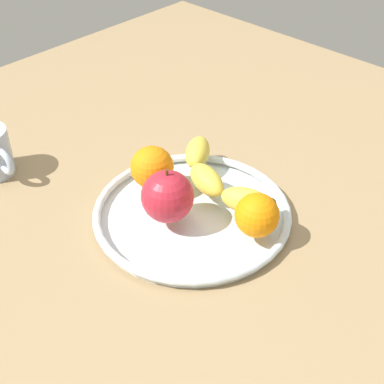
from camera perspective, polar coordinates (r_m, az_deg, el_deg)
ground_plane at (r=83.63cm, az=-0.00°, el=-3.67°), size 128.86×128.86×4.00cm
fruit_bowl at (r=81.71cm, az=-0.00°, el=-2.14°), size 28.82×28.82×1.80cm
banana at (r=83.88cm, az=2.67°, el=1.44°), size 21.61×11.51×3.75cm
apple at (r=77.42cm, az=-2.50°, el=-0.44°), size 7.41×7.41×8.21cm
orange_front_right at (r=75.81cm, az=6.61°, el=-2.34°), size 6.09×6.09×6.09cm
orange_back_left at (r=83.97cm, az=-3.93°, el=2.59°), size 6.51×6.51×6.51cm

